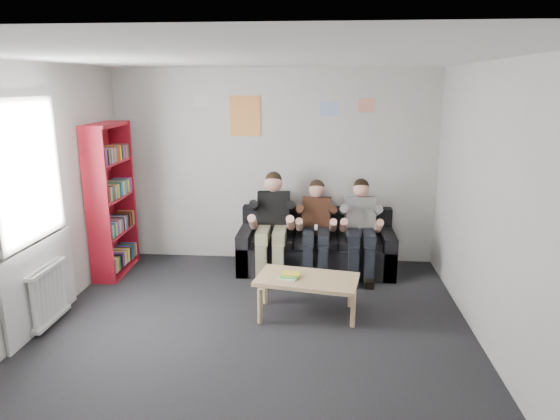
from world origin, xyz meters
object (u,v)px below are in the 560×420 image
at_px(person_right, 360,229).
at_px(sofa, 316,248).
at_px(person_middle, 316,229).
at_px(coffee_table, 307,282).
at_px(bookshelf, 112,200).
at_px(person_left, 272,225).

bearing_deg(person_right, sofa, 156.10).
xyz_separation_m(sofa, person_middle, (-0.00, -0.19, 0.34)).
bearing_deg(sofa, coffee_table, -93.15).
relative_size(bookshelf, person_middle, 1.59).
bearing_deg(bookshelf, person_left, 1.76).
distance_m(sofa, person_left, 0.72).
height_order(coffee_table, person_right, person_right).
xyz_separation_m(person_left, person_right, (1.16, 0.00, -0.03)).
xyz_separation_m(person_middle, person_right, (0.58, -0.00, 0.01)).
distance_m(bookshelf, coffee_table, 2.89).
distance_m(sofa, person_right, 0.70).
relative_size(person_left, person_middle, 1.08).
bearing_deg(sofa, person_left, -161.15).
bearing_deg(bookshelf, person_right, 0.44).
bearing_deg(person_right, bookshelf, 177.19).
height_order(bookshelf, person_right, bookshelf).
xyz_separation_m(bookshelf, person_right, (3.26, 0.15, -0.37)).
height_order(sofa, person_left, person_left).
distance_m(bookshelf, person_middle, 2.71).
relative_size(coffee_table, person_middle, 0.87).
distance_m(bookshelf, person_right, 3.28).
bearing_deg(person_middle, person_right, 1.67).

